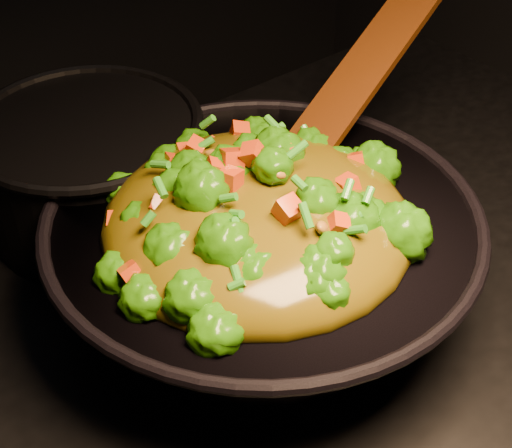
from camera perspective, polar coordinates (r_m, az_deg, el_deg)
wok at (r=0.77m, az=0.47°, el=-2.77°), size 0.44×0.44×0.11m
stir_fry at (r=0.69m, az=0.10°, el=2.84°), size 0.35×0.35×0.10m
spatula at (r=0.82m, az=6.85°, el=9.73°), size 0.32×0.13×0.14m
back_pot at (r=0.89m, az=-11.81°, el=3.72°), size 0.30×0.30×0.14m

